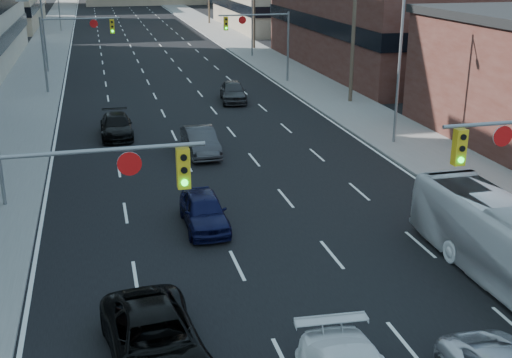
% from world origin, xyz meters
% --- Properties ---
extents(road_surface, '(18.00, 300.00, 0.02)m').
position_xyz_m(road_surface, '(0.00, 130.00, 0.01)').
color(road_surface, black).
rests_on(road_surface, ground).
extents(sidewalk_left, '(5.00, 300.00, 0.15)m').
position_xyz_m(sidewalk_left, '(-11.50, 130.00, 0.07)').
color(sidewalk_left, slate).
rests_on(sidewalk_left, ground).
extents(sidewalk_right, '(5.00, 300.00, 0.15)m').
position_xyz_m(sidewalk_right, '(11.50, 130.00, 0.07)').
color(sidewalk_right, slate).
rests_on(sidewalk_right, ground).
extents(storefront_right_mid, '(20.00, 30.00, 9.00)m').
position_xyz_m(storefront_right_mid, '(24.00, 50.00, 4.50)').
color(storefront_right_mid, '#472119').
rests_on(storefront_right_mid, ground).
extents(signal_near_left, '(6.59, 0.33, 6.00)m').
position_xyz_m(signal_near_left, '(-7.45, 8.00, 4.33)').
color(signal_near_left, slate).
rests_on(signal_near_left, ground).
extents(signal_far_left, '(6.09, 0.33, 6.00)m').
position_xyz_m(signal_far_left, '(-7.68, 45.00, 4.30)').
color(signal_far_left, slate).
rests_on(signal_far_left, ground).
extents(signal_far_right, '(6.09, 0.33, 6.00)m').
position_xyz_m(signal_far_right, '(7.68, 45.00, 4.30)').
color(signal_far_right, slate).
rests_on(signal_far_right, ground).
extents(utility_pole_block, '(2.20, 0.28, 11.00)m').
position_xyz_m(utility_pole_block, '(12.20, 36.00, 5.78)').
color(utility_pole_block, '#4C3D2D').
rests_on(utility_pole_block, ground).
extents(streetlight_left_mid, '(2.03, 0.22, 9.00)m').
position_xyz_m(streetlight_left_mid, '(-10.34, 55.00, 5.05)').
color(streetlight_left_mid, slate).
rests_on(streetlight_left_mid, ground).
extents(streetlight_right_near, '(2.03, 0.22, 9.00)m').
position_xyz_m(streetlight_right_near, '(10.34, 25.00, 5.05)').
color(streetlight_right_near, slate).
rests_on(streetlight_right_near, ground).
extents(streetlight_right_far, '(2.03, 0.22, 9.00)m').
position_xyz_m(streetlight_right_far, '(10.34, 60.00, 5.05)').
color(streetlight_right_far, slate).
rests_on(streetlight_right_far, ground).
extents(black_pickup, '(2.91, 5.50, 1.47)m').
position_xyz_m(black_pickup, '(-5.20, 6.85, 0.74)').
color(black_pickup, black).
rests_on(black_pickup, ground).
extents(transit_bus, '(2.33, 9.86, 2.75)m').
position_xyz_m(transit_bus, '(6.78, 8.48, 1.37)').
color(transit_bus, silver).
rests_on(transit_bus, ground).
extents(sedan_blue, '(1.70, 4.18, 1.42)m').
position_xyz_m(sedan_blue, '(-2.35, 15.71, 0.71)').
color(sedan_blue, black).
rests_on(sedan_blue, ground).
extents(sedan_grey_center, '(1.69, 4.56, 1.49)m').
position_xyz_m(sedan_grey_center, '(-0.83, 25.78, 0.74)').
color(sedan_grey_center, '#2F2F31').
rests_on(sedan_grey_center, ground).
extents(sedan_black_far, '(1.89, 4.63, 1.34)m').
position_xyz_m(sedan_black_far, '(-5.20, 30.66, 0.67)').
color(sedan_black_far, black).
rests_on(sedan_black_far, ground).
extents(sedan_grey_right, '(2.43, 4.79, 1.56)m').
position_xyz_m(sedan_grey_right, '(3.79, 38.61, 0.78)').
color(sedan_grey_right, '#2C2C2E').
rests_on(sedan_grey_right, ground).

